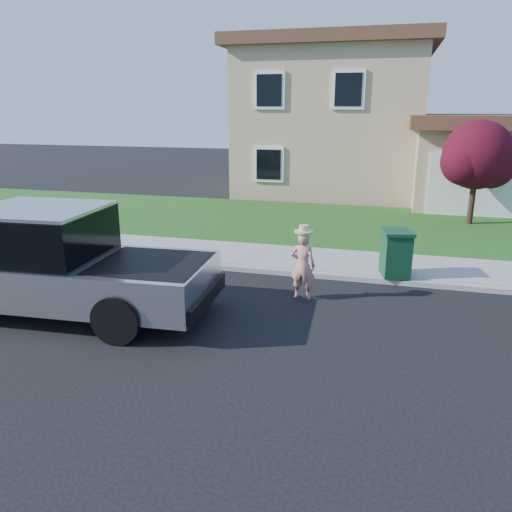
{
  "coord_description": "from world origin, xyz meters",
  "views": [
    {
      "loc": [
        2.81,
        -8.45,
        3.92
      ],
      "look_at": [
        0.46,
        0.36,
        1.2
      ],
      "focal_mm": 35.0,
      "sensor_mm": 36.0,
      "label": 1
    }
  ],
  "objects_px": {
    "woman": "(303,264)",
    "ornamental_tree": "(478,158)",
    "trash_bin": "(396,253)",
    "pickup_truck": "(50,264)"
  },
  "relations": [
    {
      "from": "pickup_truck",
      "to": "ornamental_tree",
      "type": "xyz_separation_m",
      "value": [
        9.08,
        10.17,
        1.32
      ]
    },
    {
      "from": "ornamental_tree",
      "to": "trash_bin",
      "type": "relative_size",
      "value": 3.22
    },
    {
      "from": "pickup_truck",
      "to": "woman",
      "type": "xyz_separation_m",
      "value": [
        4.65,
        2.0,
        -0.23
      ]
    },
    {
      "from": "woman",
      "to": "ornamental_tree",
      "type": "distance_m",
      "value": 9.42
    },
    {
      "from": "pickup_truck",
      "to": "trash_bin",
      "type": "relative_size",
      "value": 6.09
    },
    {
      "from": "trash_bin",
      "to": "pickup_truck",
      "type": "bearing_deg",
      "value": -164.11
    },
    {
      "from": "woman",
      "to": "trash_bin",
      "type": "relative_size",
      "value": 1.49
    },
    {
      "from": "trash_bin",
      "to": "ornamental_tree",
      "type": "bearing_deg",
      "value": 55.7
    },
    {
      "from": "pickup_truck",
      "to": "trash_bin",
      "type": "bearing_deg",
      "value": 25.8
    },
    {
      "from": "pickup_truck",
      "to": "trash_bin",
      "type": "height_order",
      "value": "pickup_truck"
    }
  ]
}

